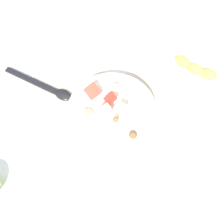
# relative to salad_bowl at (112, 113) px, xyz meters

# --- Properties ---
(ground_plane) EXTENTS (2.40, 2.40, 0.00)m
(ground_plane) POSITION_rel_salad_bowl_xyz_m (-0.02, -0.01, -0.04)
(ground_plane) COLOR silver
(placemat) EXTENTS (0.48, 0.35, 0.01)m
(placemat) POSITION_rel_salad_bowl_xyz_m (-0.02, -0.01, -0.04)
(placemat) COLOR #BCB299
(placemat) RESTS_ON ground_plane
(salad_bowl) EXTENTS (0.25, 0.25, 0.10)m
(salad_bowl) POSITION_rel_salad_bowl_xyz_m (0.00, 0.00, 0.00)
(salad_bowl) COLOR white
(salad_bowl) RESTS_ON placemat
(serving_spoon) EXTENTS (0.23, 0.12, 0.01)m
(serving_spoon) POSITION_rel_salad_bowl_xyz_m (-0.20, 0.09, -0.03)
(serving_spoon) COLOR black
(serving_spoon) RESTS_ON placemat
(banana_whole) EXTENTS (0.14, 0.10, 0.04)m
(banana_whole) POSITION_rel_salad_bowl_xyz_m (0.26, 0.19, -0.02)
(banana_whole) COLOR yellow
(banana_whole) RESTS_ON ground_plane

